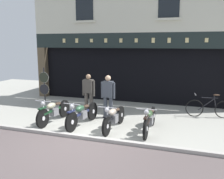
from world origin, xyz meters
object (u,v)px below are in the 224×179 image
object	(u,v)px
motorcycle_center_right	(150,119)
shopkeeper_center	(108,94)
motorcycle_left	(54,111)
tyre_sign_pole	(44,84)
advert_board_near	(179,67)
leaning_bicycle	(209,108)
motorcycle_center_left	(82,114)
motorcycle_center	(114,117)
salesman_left	(89,91)

from	to	relation	value
motorcycle_center_right	shopkeeper_center	distance (m)	2.17
motorcycle_left	shopkeeper_center	xyz separation A→B (m)	(1.65, 1.19, 0.48)
motorcycle_left	tyre_sign_pole	xyz separation A→B (m)	(-1.98, 2.41, 0.52)
motorcycle_left	advert_board_near	world-z (taller)	advert_board_near
motorcycle_center_right	leaning_bicycle	xyz separation A→B (m)	(1.86, 2.43, -0.07)
leaning_bicycle	motorcycle_center_left	bearing A→B (deg)	113.75
motorcycle_center_left	leaning_bicycle	xyz separation A→B (m)	(4.18, 2.56, -0.07)
motorcycle_center_left	tyre_sign_pole	distance (m)	3.99
motorcycle_center	shopkeeper_center	size ratio (longest dim) A/B	1.22
shopkeeper_center	advert_board_near	xyz separation A→B (m)	(2.35, 2.98, 0.84)
motorcycle_left	motorcycle_center_right	bearing A→B (deg)	-176.45
motorcycle_center_left	motorcycle_center	bearing A→B (deg)	-175.68
motorcycle_center_left	motorcycle_center_right	bearing A→B (deg)	-172.24
motorcycle_center	motorcycle_center_right	size ratio (longest dim) A/B	0.95
motorcycle_center_left	motorcycle_center	xyz separation A→B (m)	(1.15, -0.01, -0.01)
salesman_left	shopkeeper_center	size ratio (longest dim) A/B	0.96
motorcycle_center	leaning_bicycle	distance (m)	3.97
tyre_sign_pole	leaning_bicycle	xyz separation A→B (m)	(7.31, 0.13, -0.59)
motorcycle_center_left	shopkeeper_center	distance (m)	1.40
motorcycle_center_right	leaning_bicycle	size ratio (longest dim) A/B	1.20
motorcycle_center_left	motorcycle_center	size ratio (longest dim) A/B	1.06
advert_board_near	shopkeeper_center	bearing A→B (deg)	-128.24
tyre_sign_pole	leaning_bicycle	bearing A→B (deg)	1.00
salesman_left	advert_board_near	xyz separation A→B (m)	(3.39, 2.47, 0.88)
motorcycle_center_left	motorcycle_center	world-z (taller)	motorcycle_center_left
motorcycle_center_left	tyre_sign_pole	bearing A→B (deg)	-33.37
motorcycle_left	salesman_left	size ratio (longest dim) A/B	1.30
motorcycle_center_right	shopkeeper_center	world-z (taller)	shopkeeper_center
shopkeeper_center	advert_board_near	bearing A→B (deg)	-129.13
motorcycle_center_left	motorcycle_center_right	size ratio (longest dim) A/B	1.01
motorcycle_left	motorcycle_center	xyz separation A→B (m)	(2.30, -0.03, -0.01)
motorcycle_center_left	motorcycle_center_right	xyz separation A→B (m)	(2.32, 0.13, -0.00)
motorcycle_center	salesman_left	world-z (taller)	salesman_left
motorcycle_left	leaning_bicycle	world-z (taller)	motorcycle_left
motorcycle_center_right	advert_board_near	xyz separation A→B (m)	(0.54, 4.07, 1.32)
motorcycle_center	tyre_sign_pole	world-z (taller)	tyre_sign_pole
shopkeeper_center	tyre_sign_pole	xyz separation A→B (m)	(-3.63, 1.22, 0.04)
shopkeeper_center	tyre_sign_pole	world-z (taller)	tyre_sign_pole
motorcycle_left	advert_board_near	xyz separation A→B (m)	(4.01, 4.18, 1.32)
motorcycle_center_right	salesman_left	bearing A→B (deg)	-31.17
tyre_sign_pole	leaning_bicycle	distance (m)	7.33
tyre_sign_pole	motorcycle_center	bearing A→B (deg)	-29.72
motorcycle_center_right	shopkeeper_center	size ratio (longest dim) A/B	1.27
advert_board_near	motorcycle_center	bearing A→B (deg)	-112.10
salesman_left	leaning_bicycle	distance (m)	4.82
motorcycle_left	salesman_left	bearing A→B (deg)	-107.90
salesman_left	leaning_bicycle	size ratio (longest dim) A/B	0.91
advert_board_near	leaning_bicycle	bearing A→B (deg)	-51.06
motorcycle_center	tyre_sign_pole	distance (m)	4.95
motorcycle_left	leaning_bicycle	size ratio (longest dim) A/B	1.17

